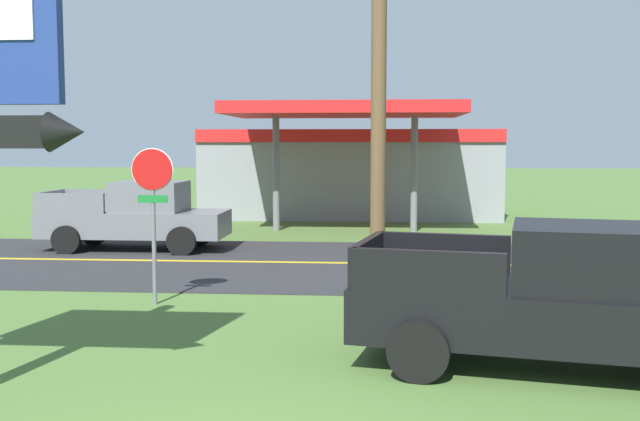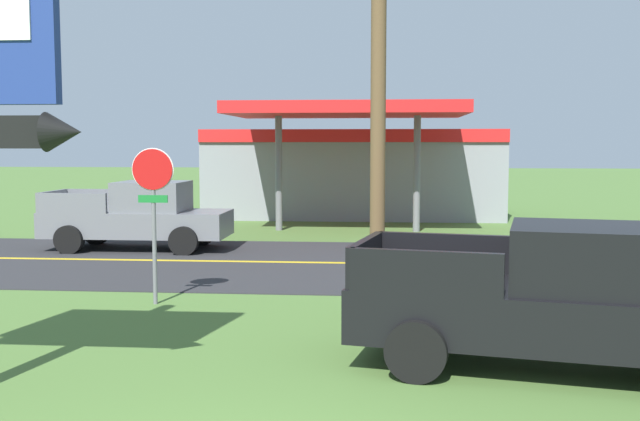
# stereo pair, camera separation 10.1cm
# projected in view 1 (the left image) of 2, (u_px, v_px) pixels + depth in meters

# --- Properties ---
(road_asphalt) EXTENTS (140.00, 8.00, 0.02)m
(road_asphalt) POSITION_uv_depth(u_px,v_px,m) (336.00, 263.00, 18.75)
(road_asphalt) COLOR #2B2B2D
(road_asphalt) RESTS_ON ground
(road_centre_line) EXTENTS (126.00, 0.20, 0.01)m
(road_centre_line) POSITION_uv_depth(u_px,v_px,m) (336.00, 263.00, 18.74)
(road_centre_line) COLOR gold
(road_centre_line) RESTS_ON road_asphalt
(stop_sign) EXTENTS (0.80, 0.08, 2.95)m
(stop_sign) POSITION_uv_depth(u_px,v_px,m) (153.00, 198.00, 13.80)
(stop_sign) COLOR slate
(stop_sign) RESTS_ON ground
(utility_pole) EXTENTS (2.09, 0.26, 9.19)m
(utility_pole) POSITION_uv_depth(u_px,v_px,m) (379.00, 30.00, 12.45)
(utility_pole) COLOR brown
(utility_pole) RESTS_ON ground
(gas_station) EXTENTS (12.00, 11.50, 4.40)m
(gas_station) POSITION_uv_depth(u_px,v_px,m) (351.00, 170.00, 31.29)
(gas_station) COLOR gray
(gas_station) RESTS_ON ground
(pickup_black_parked_on_lawn) EXTENTS (5.48, 2.99, 1.96)m
(pickup_black_parked_on_lawn) POSITION_uv_depth(u_px,v_px,m) (556.00, 299.00, 9.84)
(pickup_black_parked_on_lawn) COLOR black
(pickup_black_parked_on_lawn) RESTS_ON ground
(pickup_grey_on_road) EXTENTS (5.20, 2.24, 1.96)m
(pickup_grey_on_road) POSITION_uv_depth(u_px,v_px,m) (137.00, 216.00, 21.11)
(pickup_grey_on_road) COLOR slate
(pickup_grey_on_road) RESTS_ON ground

